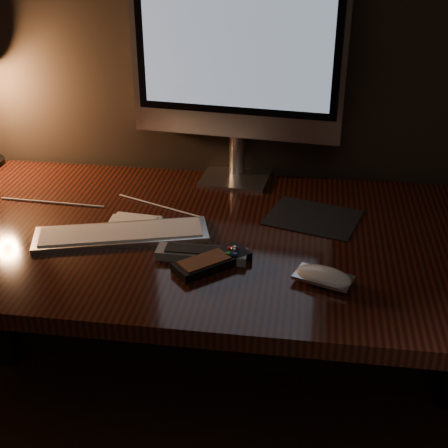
# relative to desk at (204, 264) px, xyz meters

# --- Properties ---
(desk) EXTENTS (1.60, 0.75, 0.75)m
(desk) POSITION_rel_desk_xyz_m (0.00, 0.00, 0.00)
(desk) COLOR #35140C
(desk) RESTS_ON ground
(monitor) EXTENTS (0.57, 0.18, 0.60)m
(monitor) POSITION_rel_desk_xyz_m (0.05, 0.26, 0.48)
(monitor) COLOR silver
(monitor) RESTS_ON desk
(keyboard) EXTENTS (0.42, 0.22, 0.02)m
(keyboard) POSITION_rel_desk_xyz_m (-0.18, -0.11, 0.14)
(keyboard) COLOR silver
(keyboard) RESTS_ON desk
(mousepad) EXTENTS (0.26, 0.23, 0.00)m
(mousepad) POSITION_rel_desk_xyz_m (0.27, 0.05, 0.13)
(mousepad) COLOR black
(mousepad) RESTS_ON desk
(mouse) EXTENTS (0.13, 0.10, 0.02)m
(mouse) POSITION_rel_desk_xyz_m (0.30, -0.25, 0.14)
(mouse) COLOR white
(mouse) RESTS_ON desk
(media_remote) EXTENTS (0.17, 0.16, 0.03)m
(media_remote) POSITION_rel_desk_xyz_m (0.06, -0.22, 0.14)
(media_remote) COLOR black
(media_remote) RESTS_ON desk
(tv_remote) EXTENTS (0.20, 0.05, 0.03)m
(tv_remote) POSITION_rel_desk_xyz_m (0.03, -0.19, 0.14)
(tv_remote) COLOR gray
(tv_remote) RESTS_ON desk
(papers) EXTENTS (0.13, 0.09, 0.01)m
(papers) POSITION_rel_desk_xyz_m (-0.16, -0.05, 0.13)
(papers) COLOR white
(papers) RESTS_ON desk
(cable) EXTENTS (0.54, 0.14, 0.00)m
(cable) POSITION_rel_desk_xyz_m (-0.26, 0.03, 0.13)
(cable) COLOR white
(cable) RESTS_ON desk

